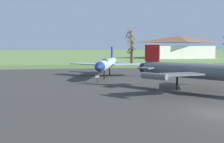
{
  "coord_description": "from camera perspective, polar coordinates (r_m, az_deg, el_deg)",
  "views": [
    {
      "loc": [
        -10.42,
        -18.39,
        4.96
      ],
      "look_at": [
        -5.52,
        16.82,
        1.62
      ],
      "focal_mm": 44.65,
      "sensor_mm": 36.0,
      "label": 1
    }
  ],
  "objects": [
    {
      "name": "jet_fighter_front_right",
      "position": [
        29.71,
        19.08,
        0.02
      ],
      "size": [
        13.57,
        14.04,
        5.04
      ],
      "color": "#565B60",
      "rests_on": "ground"
    },
    {
      "name": "visitor_building",
      "position": [
        112.67,
        13.54,
        4.85
      ],
      "size": [
        24.79,
        14.09,
        8.61
      ],
      "color": "silver",
      "rests_on": "ground"
    },
    {
      "name": "info_placard_front_left",
      "position": [
        36.22,
        -3.02,
        -1.45
      ],
      "size": [
        0.56,
        0.32,
        1.07
      ],
      "color": "black",
      "rests_on": "ground"
    },
    {
      "name": "grass_verge_strip",
      "position": [
        66.11,
        1.16,
        1.09
      ],
      "size": [
        152.77,
        12.0,
        0.06
      ],
      "primitive_type": "cube",
      "color": "#4F6C34",
      "rests_on": "ground"
    },
    {
      "name": "ground_plane",
      "position": [
        21.71,
        21.23,
        -8.2
      ],
      "size": [
        600.0,
        600.0,
        0.0
      ],
      "primitive_type": "plane",
      "color": "#607F42"
    },
    {
      "name": "bare_tree_left_of_center",
      "position": [
        70.9,
        3.88,
        5.46
      ],
      "size": [
        2.56,
        2.98,
        9.21
      ],
      "color": "brown",
      "rests_on": "ground"
    },
    {
      "name": "bare_tree_far_left",
      "position": [
        68.31,
        4.11,
        4.19
      ],
      "size": [
        2.49,
        3.15,
        7.59
      ],
      "color": "brown",
      "rests_on": "ground"
    },
    {
      "name": "asphalt_apron",
      "position": [
        35.58,
        9.19,
        -2.67
      ],
      "size": [
        92.77,
        50.88,
        0.05
      ],
      "primitive_type": "cube",
      "color": "#383533",
      "rests_on": "ground"
    },
    {
      "name": "jet_fighter_front_left",
      "position": [
        43.04,
        -1.08,
        1.6
      ],
      "size": [
        12.19,
        14.87,
        4.76
      ],
      "color": "#8EA3B2",
      "rests_on": "ground"
    }
  ]
}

